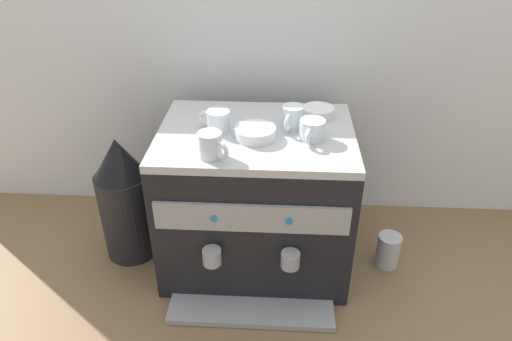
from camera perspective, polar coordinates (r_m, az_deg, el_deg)
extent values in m
plane|color=brown|center=(1.72, 0.00, -10.17)|extent=(4.00, 4.00, 0.00)
cube|color=silver|center=(1.76, 0.65, 9.27)|extent=(2.80, 0.03, 0.96)
cube|color=black|center=(1.57, 0.00, -3.73)|extent=(0.61, 0.45, 0.47)
cube|color=#B7B7BC|center=(1.44, 0.00, 4.36)|extent=(0.61, 0.45, 0.02)
cube|color=#939399|center=(1.33, -0.58, -5.86)|extent=(0.56, 0.01, 0.09)
cylinder|color=#1E7AB7|center=(1.33, -5.18, -5.86)|extent=(0.02, 0.01, 0.02)
cylinder|color=#1E7AB7|center=(1.32, 4.03, -6.19)|extent=(0.02, 0.01, 0.02)
cube|color=#939399|center=(1.52, -0.62, -16.79)|extent=(0.52, 0.12, 0.02)
cylinder|color=#939399|center=(1.40, -5.40, -10.43)|extent=(0.06, 0.06, 0.05)
cylinder|color=#939399|center=(1.39, 4.22, -10.81)|extent=(0.06, 0.06, 0.05)
cylinder|color=silver|center=(1.44, -4.58, 6.11)|extent=(0.07, 0.07, 0.07)
torus|color=silver|center=(1.46, -6.20, 6.41)|extent=(0.05, 0.03, 0.05)
cylinder|color=silver|center=(1.29, -5.64, 3.13)|extent=(0.07, 0.07, 0.07)
torus|color=silver|center=(1.26, -4.27, 2.45)|extent=(0.05, 0.04, 0.05)
cylinder|color=silver|center=(1.39, 6.88, 4.99)|extent=(0.08, 0.08, 0.06)
torus|color=silver|center=(1.35, 6.45, 4.13)|extent=(0.03, 0.05, 0.05)
cylinder|color=silver|center=(1.46, 4.52, 6.55)|extent=(0.07, 0.07, 0.07)
torus|color=silver|center=(1.42, 3.93, 5.83)|extent=(0.03, 0.05, 0.05)
cylinder|color=white|center=(1.54, 7.60, 7.09)|extent=(0.10, 0.10, 0.03)
cylinder|color=white|center=(1.55, 7.57, 6.68)|extent=(0.06, 0.06, 0.01)
cylinder|color=white|center=(1.39, 0.08, 4.63)|extent=(0.12, 0.12, 0.03)
cylinder|color=white|center=(1.40, 0.08, 4.17)|extent=(0.07, 0.07, 0.01)
cylinder|color=black|center=(1.70, -15.38, -5.15)|extent=(0.18, 0.18, 0.32)
cone|color=black|center=(1.58, -16.54, 1.53)|extent=(0.17, 0.17, 0.14)
cylinder|color=#B7B7BC|center=(1.71, 15.82, -9.35)|extent=(0.08, 0.08, 0.12)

